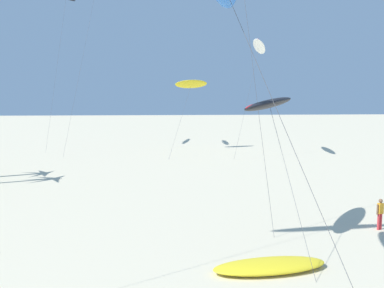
{
  "coord_description": "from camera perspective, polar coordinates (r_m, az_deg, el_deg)",
  "views": [
    {
      "loc": [
        -0.91,
        0.94,
        7.32
      ],
      "look_at": [
        0.59,
        21.75,
        4.83
      ],
      "focal_mm": 38.63,
      "sensor_mm": 36.0,
      "label": 1
    }
  ],
  "objects": [
    {
      "name": "person_foreground_walker",
      "position": [
        24.93,
        24.53,
        -8.63
      ],
      "size": [
        0.48,
        0.29,
        1.72
      ],
      "color": "red",
      "rests_on": "ground"
    },
    {
      "name": "grounded_kite_1",
      "position": [
        18.29,
        10.7,
        -16.18
      ],
      "size": [
        5.08,
        2.26,
        0.41
      ],
      "color": "yellow",
      "rests_on": "ground"
    },
    {
      "name": "flying_kite_9",
      "position": [
        50.43,
        9.26,
        13.11
      ],
      "size": [
        5.21,
        7.9,
        13.78
      ],
      "color": "white",
      "rests_on": "ground"
    },
    {
      "name": "flying_kite_8",
      "position": [
        55.07,
        -0.1,
        8.29
      ],
      "size": [
        5.54,
        10.12,
        9.45
      ],
      "color": "yellow",
      "rests_on": "ground"
    },
    {
      "name": "flying_kite_6",
      "position": [
        21.57,
        10.67,
        5.51
      ],
      "size": [
        4.39,
        8.53,
        7.43
      ],
      "color": "black",
      "rests_on": "ground"
    }
  ]
}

